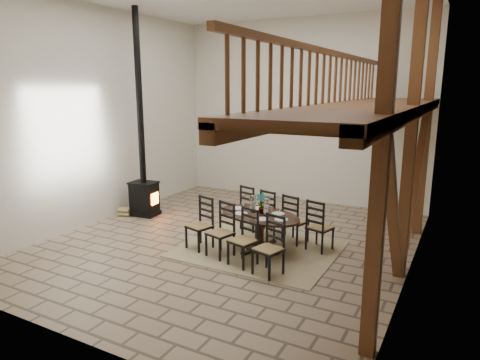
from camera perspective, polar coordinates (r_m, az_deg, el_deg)
The scene contains 7 objects.
ground at distance 9.05m, azimuth -1.43°, elevation -8.28°, with size 8.00×8.00×0.00m, color #8F795F.
room_shell at distance 7.94m, azimuth 6.06°, elevation 11.02°, with size 7.02×8.02×5.01m.
rug at distance 8.68m, azimuth 2.57°, elevation -9.16°, with size 3.00×2.50×0.02m, color tan.
dining_table at distance 8.55m, azimuth 2.59°, elevation -6.88°, with size 2.67×2.51×1.16m.
wood_stove at distance 10.88m, azimuth -12.80°, elevation 1.11°, with size 0.71×0.57×5.00m.
log_basket at distance 11.28m, azimuth -13.09°, elevation -3.47°, with size 0.49×0.49×0.40m.
log_stack at distance 11.17m, azimuth -15.16°, elevation -4.13°, with size 0.34×0.28×0.20m.
Camera 1 is at (4.22, -7.34, 3.20)m, focal length 32.00 mm.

